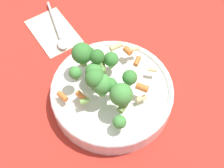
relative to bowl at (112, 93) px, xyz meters
name	(u,v)px	position (x,y,z in m)	size (l,w,h in m)	color
ground_plane	(112,99)	(0.00, 0.00, -0.03)	(3.00, 3.00, 0.00)	#B72D23
bowl	(112,93)	(0.00, 0.00, 0.00)	(0.27, 0.27, 0.05)	white
pasta_salad	(102,76)	(0.01, -0.01, 0.07)	(0.21, 0.19, 0.09)	#8CB766
napkin	(53,31)	(-0.07, -0.25, -0.02)	(0.14, 0.18, 0.01)	beige
spoon	(59,34)	(-0.07, -0.23, -0.02)	(0.11, 0.16, 0.01)	silver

